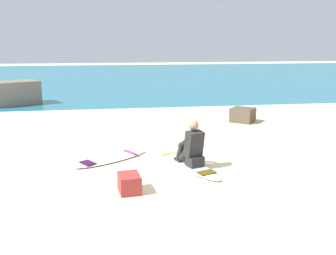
# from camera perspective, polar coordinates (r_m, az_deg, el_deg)

# --- Properties ---
(ground_plane) EXTENTS (80.00, 80.00, 0.00)m
(ground_plane) POSITION_cam_1_polar(r_m,az_deg,el_deg) (7.58, 0.36, -6.95)
(ground_plane) COLOR beige
(sea) EXTENTS (80.00, 28.00, 0.10)m
(sea) POSITION_cam_1_polar(r_m,az_deg,el_deg) (27.43, -6.40, 7.54)
(sea) COLOR teal
(sea) RESTS_ON ground
(breaking_foam) EXTENTS (80.00, 0.90, 0.11)m
(breaking_foam) POSITION_cam_1_polar(r_m,az_deg,el_deg) (13.87, -3.93, 2.40)
(breaking_foam) COLOR white
(breaking_foam) RESTS_ON ground
(surfboard_main) EXTENTS (1.29, 2.47, 0.08)m
(surfboard_main) POSITION_cam_1_polar(r_m,az_deg,el_deg) (8.11, 2.80, -5.38)
(surfboard_main) COLOR silver
(surfboard_main) RESTS_ON ground
(surfer_seated) EXTENTS (0.56, 0.77, 0.95)m
(surfer_seated) POSITION_cam_1_polar(r_m,az_deg,el_deg) (7.81, 3.61, -3.02)
(surfer_seated) COLOR #232326
(surfer_seated) RESTS_ON surfboard_main
(surfboard_spare_near) EXTENTS (1.85, 1.50, 0.08)m
(surfboard_spare_near) POSITION_cam_1_polar(r_m,az_deg,el_deg) (8.50, -8.59, -4.64)
(surfboard_spare_near) COLOR white
(surfboard_spare_near) RESTS_ON ground
(shoreline_rock) EXTENTS (0.95, 0.95, 0.46)m
(shoreline_rock) POSITION_cam_1_polar(r_m,az_deg,el_deg) (12.56, 11.22, 1.88)
(shoreline_rock) COLOR brown
(shoreline_rock) RESTS_ON ground
(beach_bag) EXTENTS (0.41, 0.52, 0.32)m
(beach_bag) POSITION_cam_1_polar(r_m,az_deg,el_deg) (6.68, -5.86, -8.37)
(beach_bag) COLOR maroon
(beach_bag) RESTS_ON ground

